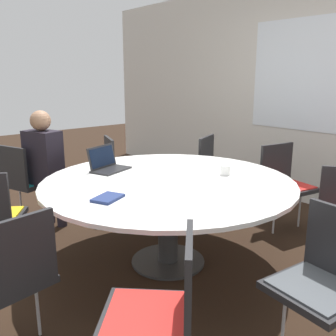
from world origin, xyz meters
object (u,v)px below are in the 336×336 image
Objects in this scene: chair_3 at (161,306)px; chair_6 at (285,179)px; chair_4 at (325,275)px; coffee_cup at (225,170)px; chair_8 at (121,167)px; person_0 at (45,161)px; chair_7 at (216,167)px; laptop at (107,164)px; spiral_notebook at (108,198)px; chair_0 at (24,178)px; chair_2 at (9,273)px.

chair_3 is 2.46m from chair_6.
coffee_cup is at bearing -18.77° from chair_4.
chair_8 is (-2.73, 0.51, 0.00)m from chair_4.
chair_4 is 0.71× the size of person_0.
laptop is (0.01, -1.46, 0.26)m from chair_7.
chair_4 is at bearing 50.05° from chair_6.
chair_8 is (-1.54, -0.97, 0.00)m from chair_6.
chair_0 is at bearing 179.38° from spiral_notebook.
coffee_cup reaches higher than spiral_notebook.
laptop is 1.04m from coffee_cup.
chair_2 is 0.79m from spiral_notebook.
chair_4 reaches higher than coffee_cup.
chair_3 is at bearing -58.88° from coffee_cup.
spiral_notebook is at bearing -15.89° from chair_8.
laptop is at bearing 148.87° from spiral_notebook.
spiral_notebook is at bearing -94.71° from coffee_cup.
chair_4 is at bearing 22.47° from spiral_notebook.
chair_4 is 1.89m from chair_6.
laptop is at bearing -22.72° from chair_7.
chair_2 reaches higher than coffee_cup.
spiral_notebook is at bearing 29.03° from chair_4.
chair_8 is 0.99m from laptop.
spiral_notebook is (1.48, -0.17, 0.02)m from person_0.
chair_7 is at bearing 9.85° from chair_2.
chair_6 reaches higher than spiral_notebook.
chair_8 is at bearing 14.99° from chair_3.
chair_7 is at bearing -27.31° from chair_4.
chair_2 is 0.87m from chair_3.
chair_4 is at bearing 32.87° from chair_7.
chair_6 is at bearing 30.44° from person_0.
coffee_cup is at bearing 22.71° from chair_7.
coffee_cup is (1.53, 0.06, 0.25)m from chair_8.
spiral_notebook is (-1.29, -0.53, 0.22)m from chair_4.
person_0 is at bearing 33.39° from chair_3.
chair_0 is at bearing 37.54° from chair_3.
chair_6 is (1.79, 1.99, 0.00)m from chair_0.
spiral_notebook is (-0.10, -2.01, 0.22)m from chair_6.
chair_2 is 1.86m from coffee_cup.
person_0 is (-2.42, 0.48, 0.19)m from chair_3.
coffee_cup is at bearing 12.68° from chair_0.
chair_0 reaches higher than spiral_notebook.
chair_8 is 10.28× the size of coffee_cup.
chair_6 is 2.43m from person_0.
chair_2 is 10.28× the size of coffee_cup.
chair_3 is (0.75, 0.44, 0.00)m from chair_2.
chair_6 is (-0.84, 2.31, 0.00)m from chair_3.
chair_7 is at bearing 110.80° from spiral_notebook.
chair_4 is 1.35m from coffee_cup.
coffee_cup is (-1.20, 0.57, 0.25)m from chair_4.
laptop is (0.78, 0.25, 0.07)m from person_0.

